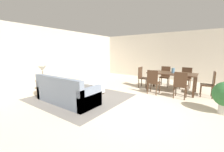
{
  "coord_description": "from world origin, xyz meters",
  "views": [
    {
      "loc": [
        1.79,
        -3.62,
        1.57
      ],
      "look_at": [
        -1.39,
        0.91,
        0.62
      ],
      "focal_mm": 22.31,
      "sensor_mm": 36.0,
      "label": 1
    }
  ],
  "objects": [
    {
      "name": "dining_chair_near_right",
      "position": [
        1.05,
        1.46,
        0.52
      ],
      "size": [
        0.4,
        0.4,
        0.92
      ],
      "color": "#422B1C",
      "rests_on": "ground_plane"
    },
    {
      "name": "side_table",
      "position": [
        -3.18,
        -0.97,
        0.44
      ],
      "size": [
        0.4,
        0.4,
        0.55
      ],
      "color": "brown",
      "rests_on": "ground_plane"
    },
    {
      "name": "dining_chair_head_west",
      "position": [
        -0.64,
        2.21,
        0.52
      ],
      "size": [
        0.41,
        0.41,
        0.92
      ],
      "color": "#422B1C",
      "rests_on": "ground_plane"
    },
    {
      "name": "ground_plane",
      "position": [
        0.0,
        0.0,
        0.0
      ],
      "size": [
        10.8,
        10.8,
        0.0
      ],
      "primitive_type": "plane",
      "color": "beige"
    },
    {
      "name": "dining_chair_far_left",
      "position": [
        0.14,
        3.05,
        0.52
      ],
      "size": [
        0.42,
        0.42,
        0.92
      ],
      "color": "#422B1C",
      "rests_on": "ground_plane"
    },
    {
      "name": "dining_chair_far_right",
      "position": [
        1.0,
        3.1,
        0.52
      ],
      "size": [
        0.43,
        0.43,
        0.92
      ],
      "color": "#422B1C",
      "rests_on": "ground_plane"
    },
    {
      "name": "wall_back",
      "position": [
        0.0,
        5.0,
        1.35
      ],
      "size": [
        9.0,
        0.12,
        2.7
      ],
      "primitive_type": "cube",
      "color": "#BCB2A0",
      "rests_on": "ground_plane"
    },
    {
      "name": "wall_left",
      "position": [
        -4.5,
        0.5,
        1.35
      ],
      "size": [
        0.12,
        11.0,
        2.7
      ],
      "primitive_type": "cube",
      "color": "#BCB2A0",
      "rests_on": "ground_plane"
    },
    {
      "name": "ottoman_table",
      "position": [
        -1.88,
        0.2,
        0.23
      ],
      "size": [
        0.96,
        0.49,
        0.4
      ],
      "color": "silver",
      "rests_on": "ground_plane"
    },
    {
      "name": "couch",
      "position": [
        -1.82,
        -1.0,
        0.29
      ],
      "size": [
        2.12,
        0.85,
        0.86
      ],
      "color": "slate",
      "rests_on": "ground_plane"
    },
    {
      "name": "dining_chair_head_east",
      "position": [
        1.87,
        2.22,
        0.52
      ],
      "size": [
        0.43,
        0.43,
        0.92
      ],
      "color": "#422B1C",
      "rests_on": "ground_plane"
    },
    {
      "name": "dining_table",
      "position": [
        0.59,
        2.25,
        0.67
      ],
      "size": [
        1.78,
        0.92,
        0.76
      ],
      "color": "#422B1C",
      "rests_on": "ground_plane"
    },
    {
      "name": "vase_centerpiece",
      "position": [
        0.63,
        2.25,
        0.86
      ],
      "size": [
        0.12,
        0.12,
        0.2
      ],
      "primitive_type": "cylinder",
      "color": "slate",
      "rests_on": "dining_table"
    },
    {
      "name": "dining_chair_near_left",
      "position": [
        0.12,
        1.45,
        0.52
      ],
      "size": [
        0.41,
        0.41,
        0.92
      ],
      "color": "#422B1C",
      "rests_on": "ground_plane"
    },
    {
      "name": "table_lamp",
      "position": [
        -3.18,
        -0.97,
        0.96
      ],
      "size": [
        0.26,
        0.26,
        0.52
      ],
      "color": "brown",
      "rests_on": "side_table"
    },
    {
      "name": "area_rug",
      "position": [
        -1.85,
        -0.37,
        0.0
      ],
      "size": [
        3.0,
        2.8,
        0.01
      ],
      "primitive_type": "cube",
      "color": "slate",
      "rests_on": "ground_plane"
    }
  ]
}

